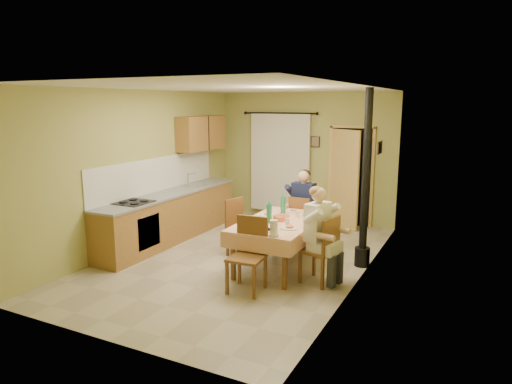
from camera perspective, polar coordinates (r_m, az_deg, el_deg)
The scene contains 17 objects.
floor at distance 7.71m, azimuth -2.02°, elevation -8.38°, with size 4.00×6.00×0.01m, color tan.
room_shell at distance 7.31m, azimuth -2.11°, elevation 5.19°, with size 4.04×6.04×2.82m.
kitchen_run at distance 8.79m, azimuth -10.62°, elevation -2.85°, with size 0.64×3.64×1.56m.
upper_cabinets at distance 9.69m, azimuth -6.82°, elevation 7.33°, with size 0.35×1.40×0.70m, color olive.
curtain at distance 10.21m, azimuth 2.99°, elevation 3.71°, with size 1.70×0.07×2.22m.
doorway at distance 9.69m, azimuth 11.41°, elevation 1.85°, with size 0.96×0.50×2.15m.
dining_table at distance 7.23m, azimuth 2.96°, elevation -6.56°, with size 1.11×1.83×0.76m.
tableware at distance 7.02m, azimuth 2.73°, elevation -3.32°, with size 0.87×1.65×0.33m.
chair_far at distance 8.25m, azimuth 5.76°, elevation -5.01°, with size 0.41×0.41×0.95m.
chair_near at distance 6.38m, azimuth -1.14°, elevation -9.80°, with size 0.49×0.49×1.03m.
chair_right at distance 6.72m, azimuth 7.91°, elevation -8.84°, with size 0.53×0.53×1.00m.
chair_left at distance 7.80m, azimuth -1.82°, elevation -5.91°, with size 0.52×0.52×0.98m.
man_far at distance 8.12m, azimuth 5.88°, elevation -0.99°, with size 0.59×0.47×1.39m.
man_right at distance 6.55m, azimuth 7.93°, elevation -3.98°, with size 0.55×0.63×1.39m.
stove_flue at distance 7.33m, azimuth 13.42°, elevation -1.39°, with size 0.24×0.24×2.80m.
picture_back at distance 9.93m, azimuth 7.44°, elevation 6.25°, with size 0.19×0.03×0.23m, color black.
picture_right at distance 7.77m, azimuth 15.21°, elevation 5.38°, with size 0.03×0.31×0.21m, color brown.
Camera 1 is at (3.48, -6.39, 2.57)m, focal length 32.00 mm.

